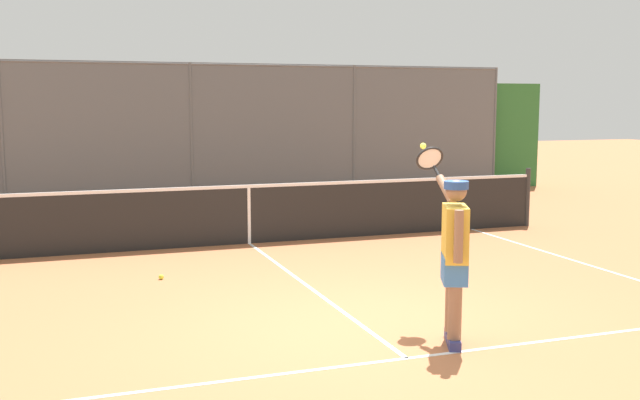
# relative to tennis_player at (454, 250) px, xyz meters

# --- Properties ---
(ground_plane) EXTENTS (60.00, 60.00, 0.00)m
(ground_plane) POSITION_rel_tennis_player_xyz_m (0.59, -0.75, -0.90)
(ground_plane) COLOR #B76B42
(court_line_markings) EXTENTS (8.29, 10.58, 0.01)m
(court_line_markings) POSITION_rel_tennis_player_xyz_m (0.59, 0.51, -0.90)
(court_line_markings) COLOR white
(court_line_markings) RESTS_ON ground
(fence_backdrop) EXTENTS (18.81, 1.37, 3.15)m
(fence_backdrop) POSITION_rel_tennis_player_xyz_m (0.59, -11.48, 0.47)
(fence_backdrop) COLOR #565B60
(fence_backdrop) RESTS_ON ground
(tennis_net) EXTENTS (10.65, 0.09, 1.07)m
(tennis_net) POSITION_rel_tennis_player_xyz_m (0.59, -5.56, -0.41)
(tennis_net) COLOR #2D2D2D
(tennis_net) RESTS_ON ground
(tennis_player) EXTENTS (0.49, 1.33, 1.86)m
(tennis_player) POSITION_rel_tennis_player_xyz_m (0.00, 0.00, 0.00)
(tennis_player) COLOR navy
(tennis_player) RESTS_ON ground
(tennis_ball_near_net) EXTENTS (0.07, 0.07, 0.07)m
(tennis_ball_near_net) POSITION_rel_tennis_player_xyz_m (2.27, -3.53, -0.87)
(tennis_ball_near_net) COLOR #CCDB33
(tennis_ball_near_net) RESTS_ON ground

